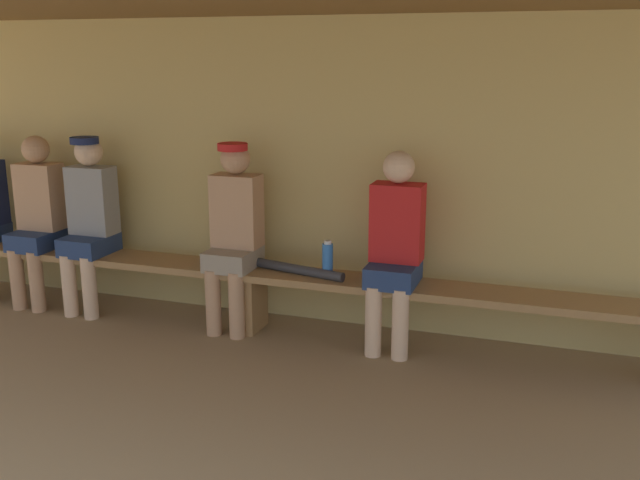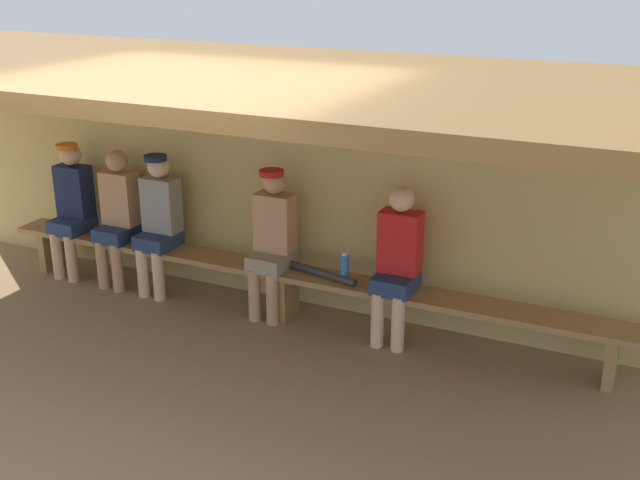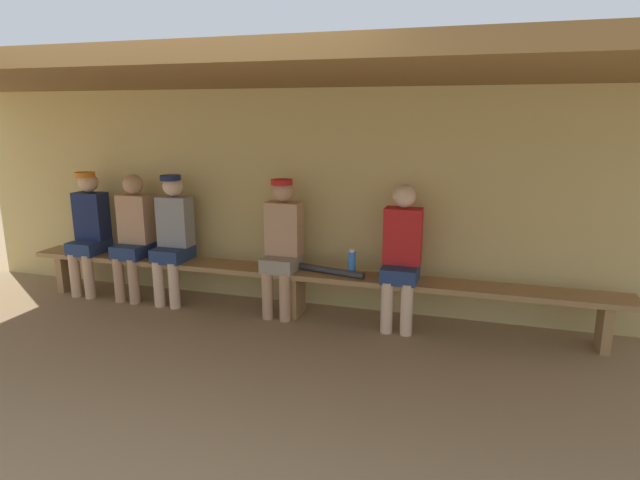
{
  "view_description": "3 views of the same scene",
  "coord_description": "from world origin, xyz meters",
  "px_view_note": "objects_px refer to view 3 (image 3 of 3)",
  "views": [
    {
      "loc": [
        2.03,
        -2.99,
        1.94
      ],
      "look_at": [
        0.66,
        1.06,
        0.85
      ],
      "focal_mm": 40.79,
      "sensor_mm": 36.0,
      "label": 1
    },
    {
      "loc": [
        3.02,
        -4.2,
        3.12
      ],
      "look_at": [
        0.46,
        1.25,
        0.91
      ],
      "focal_mm": 44.67,
      "sensor_mm": 36.0,
      "label": 2
    },
    {
      "loc": [
        1.67,
        -3.19,
        1.95
      ],
      "look_at": [
        0.28,
        1.41,
        0.82
      ],
      "focal_mm": 30.02,
      "sensor_mm": 36.0,
      "label": 3
    }
  ],
  "objects_px": {
    "player_leftmost": "(89,227)",
    "water_bottle_blue": "(352,263)",
    "player_in_blue": "(173,233)",
    "bench": "(297,278)",
    "player_with_sunglasses": "(282,241)",
    "baseball_bat": "(322,269)",
    "player_near_post": "(133,232)",
    "player_rightmost": "(401,251)"
  },
  "relations": [
    {
      "from": "player_with_sunglasses",
      "to": "player_near_post",
      "type": "bearing_deg",
      "value": -179.98
    },
    {
      "from": "player_with_sunglasses",
      "to": "player_leftmost",
      "type": "bearing_deg",
      "value": 180.0
    },
    {
      "from": "player_with_sunglasses",
      "to": "bench",
      "type": "bearing_deg",
      "value": -1.35
    },
    {
      "from": "water_bottle_blue",
      "to": "player_in_blue",
      "type": "bearing_deg",
      "value": 179.12
    },
    {
      "from": "player_rightmost",
      "to": "player_near_post",
      "type": "xyz_separation_m",
      "value": [
        -2.86,
        0.0,
        0.0
      ]
    },
    {
      "from": "player_in_blue",
      "to": "player_rightmost",
      "type": "xyz_separation_m",
      "value": [
        2.38,
        -0.0,
        -0.02
      ]
    },
    {
      "from": "bench",
      "to": "player_leftmost",
      "type": "height_order",
      "value": "player_leftmost"
    },
    {
      "from": "player_in_blue",
      "to": "player_rightmost",
      "type": "distance_m",
      "value": 2.38
    },
    {
      "from": "water_bottle_blue",
      "to": "baseball_bat",
      "type": "distance_m",
      "value": 0.32
    },
    {
      "from": "bench",
      "to": "player_near_post",
      "type": "relative_size",
      "value": 4.49
    },
    {
      "from": "player_in_blue",
      "to": "player_rightmost",
      "type": "height_order",
      "value": "player_in_blue"
    },
    {
      "from": "player_rightmost",
      "to": "player_near_post",
      "type": "relative_size",
      "value": 1.0
    },
    {
      "from": "player_in_blue",
      "to": "baseball_bat",
      "type": "relative_size",
      "value": 1.51
    },
    {
      "from": "player_in_blue",
      "to": "player_with_sunglasses",
      "type": "xyz_separation_m",
      "value": [
        1.21,
        0.0,
        0.0
      ]
    },
    {
      "from": "player_leftmost",
      "to": "water_bottle_blue",
      "type": "xyz_separation_m",
      "value": [
        2.97,
        -0.03,
        -0.16
      ]
    },
    {
      "from": "player_leftmost",
      "to": "baseball_bat",
      "type": "xyz_separation_m",
      "value": [
        2.66,
        -0.0,
        -0.25
      ]
    },
    {
      "from": "player_leftmost",
      "to": "player_with_sunglasses",
      "type": "bearing_deg",
      "value": 0.0
    },
    {
      "from": "player_near_post",
      "to": "player_leftmost",
      "type": "relative_size",
      "value": 0.99
    },
    {
      "from": "player_leftmost",
      "to": "water_bottle_blue",
      "type": "height_order",
      "value": "player_leftmost"
    },
    {
      "from": "player_in_blue",
      "to": "baseball_bat",
      "type": "distance_m",
      "value": 1.64
    },
    {
      "from": "player_rightmost",
      "to": "player_leftmost",
      "type": "xyz_separation_m",
      "value": [
        -3.42,
        0.0,
        0.02
      ]
    },
    {
      "from": "player_near_post",
      "to": "baseball_bat",
      "type": "bearing_deg",
      "value": -0.08
    },
    {
      "from": "player_near_post",
      "to": "bench",
      "type": "bearing_deg",
      "value": -0.1
    },
    {
      "from": "water_bottle_blue",
      "to": "baseball_bat",
      "type": "height_order",
      "value": "water_bottle_blue"
    },
    {
      "from": "water_bottle_blue",
      "to": "player_leftmost",
      "type": "bearing_deg",
      "value": 179.43
    },
    {
      "from": "water_bottle_blue",
      "to": "player_with_sunglasses",
      "type": "bearing_deg",
      "value": 177.62
    },
    {
      "from": "bench",
      "to": "player_with_sunglasses",
      "type": "relative_size",
      "value": 4.46
    },
    {
      "from": "player_in_blue",
      "to": "player_near_post",
      "type": "xyz_separation_m",
      "value": [
        -0.48,
        -0.0,
        -0.02
      ]
    },
    {
      "from": "player_with_sunglasses",
      "to": "player_leftmost",
      "type": "height_order",
      "value": "same"
    },
    {
      "from": "player_near_post",
      "to": "water_bottle_blue",
      "type": "xyz_separation_m",
      "value": [
        2.4,
        -0.03,
        -0.15
      ]
    },
    {
      "from": "player_with_sunglasses",
      "to": "water_bottle_blue",
      "type": "relative_size",
      "value": 5.17
    },
    {
      "from": "player_with_sunglasses",
      "to": "player_leftmost",
      "type": "distance_m",
      "value": 2.26
    },
    {
      "from": "bench",
      "to": "player_with_sunglasses",
      "type": "xyz_separation_m",
      "value": [
        -0.15,
        0.0,
        0.36
      ]
    },
    {
      "from": "player_in_blue",
      "to": "player_rightmost",
      "type": "relative_size",
      "value": 1.01
    },
    {
      "from": "player_leftmost",
      "to": "baseball_bat",
      "type": "bearing_deg",
      "value": -0.08
    },
    {
      "from": "player_with_sunglasses",
      "to": "player_leftmost",
      "type": "relative_size",
      "value": 1.0
    },
    {
      "from": "player_leftmost",
      "to": "water_bottle_blue",
      "type": "distance_m",
      "value": 2.97
    },
    {
      "from": "player_in_blue",
      "to": "player_leftmost",
      "type": "height_order",
      "value": "same"
    },
    {
      "from": "bench",
      "to": "baseball_bat",
      "type": "bearing_deg",
      "value": -0.0
    },
    {
      "from": "player_leftmost",
      "to": "baseball_bat",
      "type": "relative_size",
      "value": 1.51
    },
    {
      "from": "water_bottle_blue",
      "to": "baseball_bat",
      "type": "relative_size",
      "value": 0.29
    },
    {
      "from": "player_rightmost",
      "to": "water_bottle_blue",
      "type": "bearing_deg",
      "value": -176.38
    }
  ]
}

